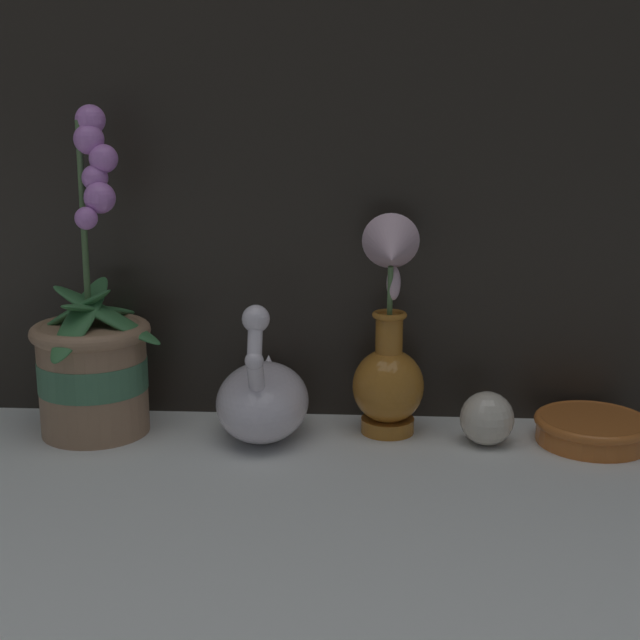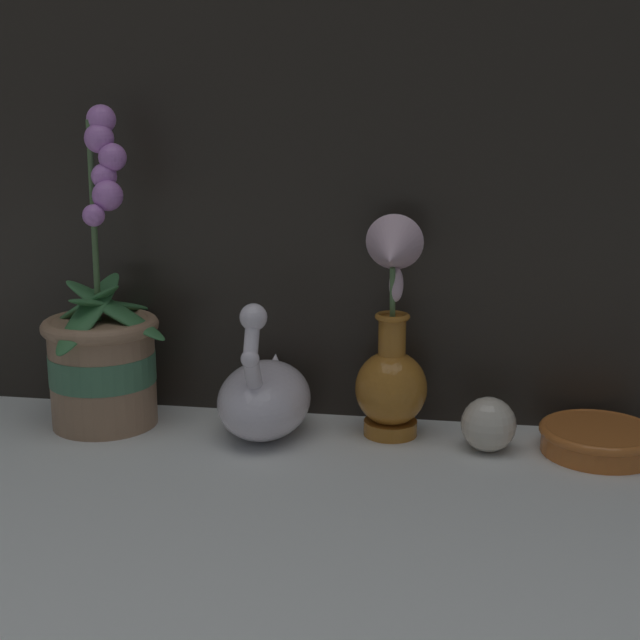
{
  "view_description": "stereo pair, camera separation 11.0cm",
  "coord_description": "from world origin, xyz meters",
  "px_view_note": "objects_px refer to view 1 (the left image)",
  "views": [
    {
      "loc": [
        0.04,
        -0.97,
        0.42
      ],
      "look_at": [
        -0.02,
        0.1,
        0.16
      ],
      "focal_mm": 50.0,
      "sensor_mm": 36.0,
      "label": 1
    },
    {
      "loc": [
        0.15,
        -0.96,
        0.42
      ],
      "look_at": [
        -0.02,
        0.1,
        0.16
      ],
      "focal_mm": 50.0,
      "sensor_mm": 36.0,
      "label": 2
    }
  ],
  "objects_px": {
    "orchid_potted_plant": "(93,357)",
    "swan_figurine": "(263,397)",
    "blue_vase": "(389,348)",
    "amber_dish": "(592,428)",
    "glass_sphere": "(487,418)"
  },
  "relations": [
    {
      "from": "glass_sphere",
      "to": "amber_dish",
      "type": "height_order",
      "value": "glass_sphere"
    },
    {
      "from": "orchid_potted_plant",
      "to": "glass_sphere",
      "type": "relative_size",
      "value": 6.13
    },
    {
      "from": "glass_sphere",
      "to": "amber_dish",
      "type": "distance_m",
      "value": 0.14
    },
    {
      "from": "orchid_potted_plant",
      "to": "glass_sphere",
      "type": "xyz_separation_m",
      "value": [
        0.51,
        -0.01,
        -0.07
      ]
    },
    {
      "from": "swan_figurine",
      "to": "amber_dish",
      "type": "xyz_separation_m",
      "value": [
        0.42,
        0.0,
        -0.03
      ]
    },
    {
      "from": "amber_dish",
      "to": "swan_figurine",
      "type": "bearing_deg",
      "value": -179.45
    },
    {
      "from": "orchid_potted_plant",
      "to": "amber_dish",
      "type": "height_order",
      "value": "orchid_potted_plant"
    },
    {
      "from": "orchid_potted_plant",
      "to": "swan_figurine",
      "type": "bearing_deg",
      "value": -1.29
    },
    {
      "from": "blue_vase",
      "to": "orchid_potted_plant",
      "type": "bearing_deg",
      "value": -177.84
    },
    {
      "from": "blue_vase",
      "to": "amber_dish",
      "type": "distance_m",
      "value": 0.28
    },
    {
      "from": "glass_sphere",
      "to": "amber_dish",
      "type": "relative_size",
      "value": 0.47
    },
    {
      "from": "orchid_potted_plant",
      "to": "blue_vase",
      "type": "distance_m",
      "value": 0.38
    },
    {
      "from": "orchid_potted_plant",
      "to": "swan_figurine",
      "type": "height_order",
      "value": "orchid_potted_plant"
    },
    {
      "from": "swan_figurine",
      "to": "amber_dish",
      "type": "relative_size",
      "value": 1.28
    },
    {
      "from": "orchid_potted_plant",
      "to": "swan_figurine",
      "type": "relative_size",
      "value": 2.24
    }
  ]
}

